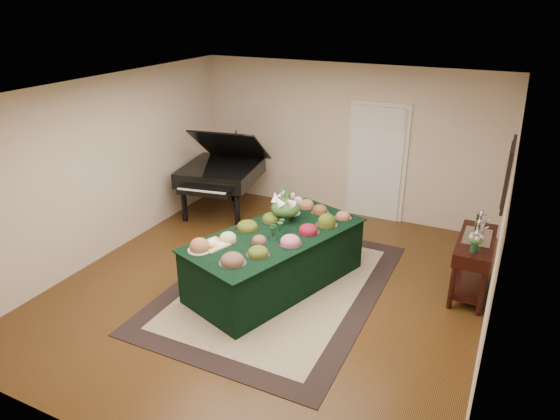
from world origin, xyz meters
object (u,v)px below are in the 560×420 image
at_px(buffet_table, 276,259).
at_px(grand_piano, 221,172).
at_px(mahogany_sideboard, 475,252).
at_px(floral_centerpiece, 286,204).

relative_size(buffet_table, grand_piano, 1.59).
xyz_separation_m(buffet_table, grand_piano, (-2.01, 1.84, 0.40)).
height_order(grand_piano, mahogany_sideboard, grand_piano).
height_order(floral_centerpiece, mahogany_sideboard, floral_centerpiece).
bearing_deg(mahogany_sideboard, grand_piano, 168.80).
height_order(buffet_table, grand_piano, grand_piano).
xyz_separation_m(buffet_table, floral_centerpiece, (-0.06, 0.46, 0.65)).
bearing_deg(grand_piano, mahogany_sideboard, -11.20).
relative_size(floral_centerpiece, grand_piano, 0.25).
distance_m(floral_centerpiece, grand_piano, 2.40).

